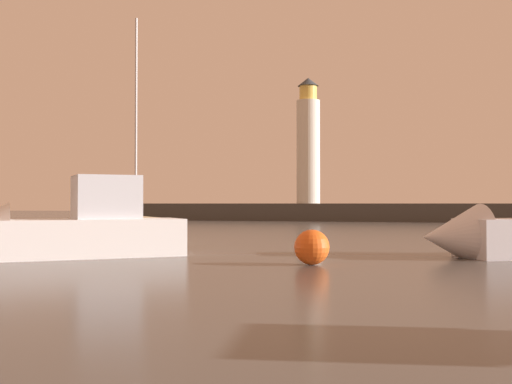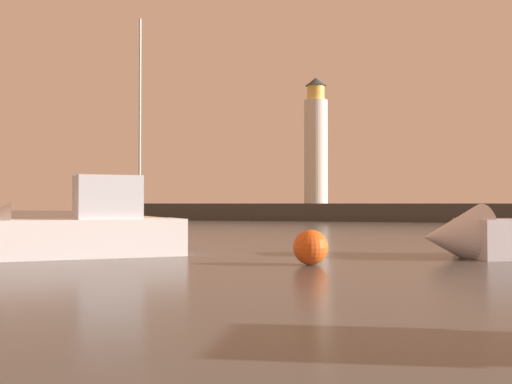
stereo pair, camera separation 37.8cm
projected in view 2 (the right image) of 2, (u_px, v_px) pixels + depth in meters
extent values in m
plane|color=#4C4742|center=(331.00, 237.00, 35.69)|extent=(220.00, 220.00, 0.00)
cube|color=#423F3D|center=(390.00, 212.00, 68.34)|extent=(68.02, 6.52, 1.90)
cylinder|color=silver|center=(316.00, 152.00, 70.88)|extent=(2.62, 2.62, 11.58)
cylinder|color=#F2CC59|center=(316.00, 93.00, 71.00)|extent=(1.96, 1.96, 1.62)
cone|color=#33383D|center=(316.00, 82.00, 71.02)|extent=(2.35, 2.35, 0.93)
cube|color=white|center=(92.00, 238.00, 22.80)|extent=(6.58, 6.05, 1.34)
cube|color=silver|center=(107.00, 197.00, 23.03)|extent=(3.00, 2.96, 1.57)
cone|color=silver|center=(453.00, 237.00, 21.75)|extent=(2.96, 3.02, 2.29)
cube|color=beige|center=(136.00, 229.00, 32.84)|extent=(7.24, 8.07, 1.20)
cylinder|color=#B7B7BC|center=(140.00, 118.00, 32.14)|extent=(0.12, 0.12, 10.11)
cylinder|color=#B7B7BC|center=(130.00, 183.00, 34.30)|extent=(3.16, 3.75, 0.09)
sphere|color=#EA5919|center=(311.00, 247.00, 19.54)|extent=(1.10, 1.10, 1.10)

